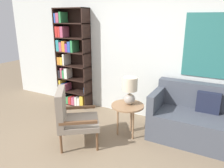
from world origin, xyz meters
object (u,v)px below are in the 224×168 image
object	(u,v)px
table_lamp	(130,89)
side_table	(128,108)
armchair	(71,115)
bookshelf	(71,62)
couch	(205,121)

from	to	relation	value
table_lamp	side_table	bearing A→B (deg)	-105.06
armchair	side_table	bearing A→B (deg)	44.57
armchair	side_table	distance (m)	0.95
armchair	side_table	size ratio (longest dim) A/B	1.64
side_table	bookshelf	bearing A→B (deg)	158.19
armchair	side_table	world-z (taller)	armchair
couch	bookshelf	bearing A→B (deg)	175.09
armchair	table_lamp	xyz separation A→B (m)	(0.69, 0.71, 0.33)
armchair	couch	distance (m)	2.17
bookshelf	side_table	world-z (taller)	bookshelf
table_lamp	bookshelf	bearing A→B (deg)	159.65
bookshelf	table_lamp	distance (m)	1.86
table_lamp	couch	bearing A→B (deg)	18.57
side_table	table_lamp	size ratio (longest dim) A/B	1.18
armchair	couch	world-z (taller)	armchair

